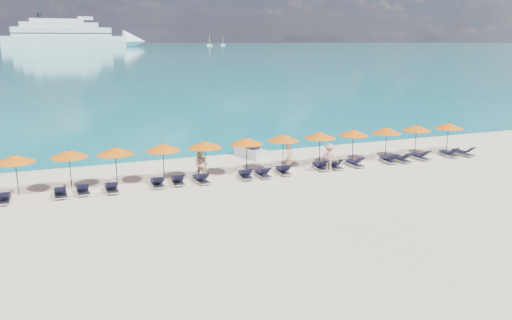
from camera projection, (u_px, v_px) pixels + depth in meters
name	position (u px, v px, depth m)	size (l,w,h in m)	color
ground	(276.00, 194.00, 26.96)	(1400.00, 1400.00, 0.00)	beige
sea	(68.00, 45.00, 625.49)	(1600.00, 1300.00, 0.01)	#1FA9B2
cruise_ship	(78.00, 37.00, 512.08)	(144.27, 39.52, 39.70)	white
sailboat_near	(209.00, 45.00, 598.63)	(6.63, 2.21, 12.16)	white
sailboat_far	(223.00, 45.00, 629.74)	(5.72, 1.91, 10.49)	white
jetski	(250.00, 151.00, 35.39)	(1.71, 2.78, 0.93)	silver
beachgoer_a	(289.00, 157.00, 31.53)	(0.64, 0.42, 1.75)	tan
beachgoer_b	(201.00, 165.00, 29.49)	(0.87, 0.50, 1.80)	tan
beachgoer_c	(329.00, 157.00, 31.38)	(1.15, 0.53, 1.78)	tan
umbrella_1	(15.00, 159.00, 26.23)	(2.10, 2.10, 2.28)	black
umbrella_2	(69.00, 154.00, 27.38)	(2.10, 2.10, 2.28)	black
umbrella_3	(115.00, 151.00, 28.09)	(2.10, 2.10, 2.28)	black
umbrella_4	(163.00, 147.00, 29.00)	(2.10, 2.10, 2.28)	black
umbrella_5	(205.00, 144.00, 29.80)	(2.10, 2.10, 2.28)	black
umbrella_6	(247.00, 141.00, 30.81)	(2.10, 2.10, 2.28)	black
umbrella_7	(283.00, 138.00, 31.83)	(2.10, 2.10, 2.28)	black
umbrella_8	(320.00, 135.00, 32.67)	(2.10, 2.10, 2.28)	black
umbrella_9	(353.00, 133.00, 33.55)	(2.10, 2.10, 2.28)	black
umbrella_10	(387.00, 130.00, 34.36)	(2.10, 2.10, 2.28)	black
umbrella_11	(417.00, 128.00, 35.32)	(2.10, 2.10, 2.28)	black
umbrella_12	(449.00, 126.00, 36.21)	(2.10, 2.10, 2.28)	black
lounger_2	(4.00, 198.00, 25.47)	(0.63, 1.70, 0.66)	silver
lounger_3	(60.00, 192.00, 26.41)	(0.70, 1.73, 0.66)	silver
lounger_4	(83.00, 189.00, 26.93)	(0.72, 1.73, 0.66)	silver
lounger_5	(111.00, 188.00, 27.24)	(0.67, 1.72, 0.66)	silver
lounger_6	(157.00, 182.00, 28.25)	(0.64, 1.71, 0.66)	silver
lounger_7	(178.00, 180.00, 28.70)	(0.70, 1.73, 0.66)	silver
lounger_8	(201.00, 179.00, 28.99)	(0.78, 1.75, 0.66)	silver
lounger_9	(245.00, 174.00, 29.90)	(0.79, 1.75, 0.66)	silver
lounger_10	(262.00, 173.00, 30.19)	(0.65, 1.71, 0.66)	silver
lounger_11	(283.00, 170.00, 30.87)	(0.73, 1.74, 0.66)	silver
lounger_12	(320.00, 166.00, 31.91)	(0.75, 1.74, 0.66)	silver
lounger_13	(334.00, 165.00, 32.19)	(0.72, 1.73, 0.66)	silver
lounger_14	(354.00, 163.00, 32.71)	(0.73, 1.74, 0.66)	silver
lounger_15	(388.00, 159.00, 33.71)	(0.78, 1.75, 0.66)	silver
lounger_16	(402.00, 158.00, 33.90)	(0.63, 1.70, 0.66)	silver
lounger_17	(420.00, 156.00, 34.60)	(0.72, 1.73, 0.66)	silver
lounger_18	(449.00, 153.00, 35.48)	(0.71, 1.73, 0.66)	silver
lounger_19	(464.00, 152.00, 35.68)	(0.78, 1.75, 0.66)	silver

